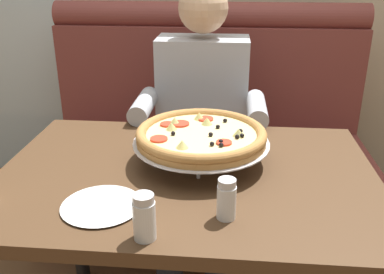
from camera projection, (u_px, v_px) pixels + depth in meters
booth_bench at (204, 153)px, 2.24m from camera, size 1.62×0.78×1.13m
dining_table at (187, 200)px, 1.35m from camera, size 1.15×0.80×0.74m
diner_main at (201, 114)px, 1.87m from camera, size 0.54×0.64×1.27m
pizza at (201, 136)px, 1.34m from camera, size 0.43×0.43×0.12m
shaker_pepper_flakes at (144, 220)px, 0.98m from camera, size 0.05×0.05×0.11m
shaker_parmesan at (226, 202)px, 1.06m from camera, size 0.05×0.05×0.11m
plate_near_left at (101, 203)px, 1.12m from camera, size 0.21×0.21×0.02m
patio_chair at (61, 64)px, 3.53m from camera, size 0.42×0.42×0.86m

